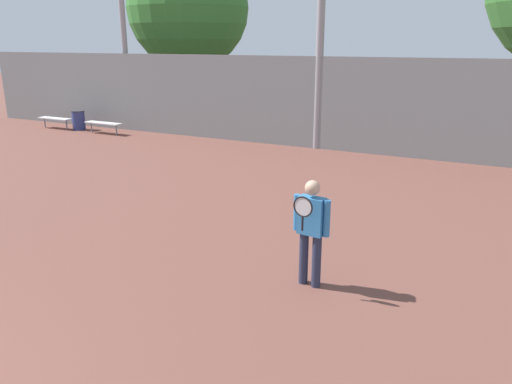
{
  "coord_description": "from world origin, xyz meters",
  "views": [
    {
      "loc": [
        5.54,
        -1.03,
        3.62
      ],
      "look_at": [
        1.54,
        6.78,
        0.96
      ],
      "focal_mm": 35.0,
      "sensor_mm": 36.0,
      "label": 1
    }
  ],
  "objects_px": {
    "trash_bin": "(79,120)",
    "bench_courtside_near": "(103,124)",
    "bench_by_gate": "(55,119)",
    "tree_green_tall": "(188,8)",
    "tennis_player": "(311,226)"
  },
  "relations": [
    {
      "from": "trash_bin",
      "to": "bench_courtside_near",
      "type": "bearing_deg",
      "value": -8.63
    },
    {
      "from": "bench_by_gate",
      "to": "tree_green_tall",
      "type": "bearing_deg",
      "value": 58.69
    },
    {
      "from": "bench_courtside_near",
      "to": "bench_by_gate",
      "type": "xyz_separation_m",
      "value": [
        -2.75,
        0.0,
        -0.0
      ]
    },
    {
      "from": "tennis_player",
      "to": "bench_courtside_near",
      "type": "xyz_separation_m",
      "value": [
        -12.27,
        8.53,
        -0.55
      ]
    },
    {
      "from": "trash_bin",
      "to": "tennis_player",
      "type": "bearing_deg",
      "value": -32.27
    },
    {
      "from": "bench_courtside_near",
      "to": "tennis_player",
      "type": "bearing_deg",
      "value": -34.79
    },
    {
      "from": "bench_courtside_near",
      "to": "bench_by_gate",
      "type": "distance_m",
      "value": 2.75
    },
    {
      "from": "tennis_player",
      "to": "tree_green_tall",
      "type": "relative_size",
      "value": 0.21
    },
    {
      "from": "tennis_player",
      "to": "bench_by_gate",
      "type": "height_order",
      "value": "tennis_player"
    },
    {
      "from": "tennis_player",
      "to": "tree_green_tall",
      "type": "height_order",
      "value": "tree_green_tall"
    },
    {
      "from": "bench_by_gate",
      "to": "tree_green_tall",
      "type": "height_order",
      "value": "tree_green_tall"
    },
    {
      "from": "tennis_player",
      "to": "trash_bin",
      "type": "bearing_deg",
      "value": 154.3
    },
    {
      "from": "bench_courtside_near",
      "to": "tree_green_tall",
      "type": "bearing_deg",
      "value": 83.89
    },
    {
      "from": "bench_courtside_near",
      "to": "trash_bin",
      "type": "height_order",
      "value": "trash_bin"
    },
    {
      "from": "bench_by_gate",
      "to": "tree_green_tall",
      "type": "xyz_separation_m",
      "value": [
        3.34,
        5.49,
        4.69
      ]
    }
  ]
}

